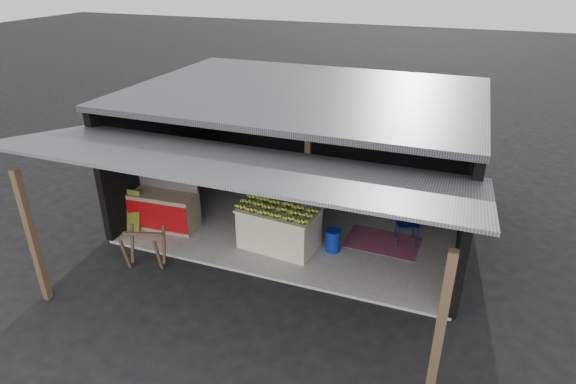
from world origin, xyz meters
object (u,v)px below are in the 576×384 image
at_px(banana_table, 279,227).
at_px(water_barrel, 333,241).
at_px(neighbor_stall, 165,208).
at_px(white_crate, 292,204).
at_px(sawhorse, 144,245).
at_px(plastic_chair, 407,217).

bearing_deg(banana_table, water_barrel, 16.52).
bearing_deg(neighbor_stall, white_crate, 17.80).
relative_size(sawhorse, plastic_chair, 0.90).
xyz_separation_m(banana_table, plastic_chair, (2.41, 1.15, 0.12)).
bearing_deg(neighbor_stall, plastic_chair, 10.33).
bearing_deg(water_barrel, sawhorse, -151.89).
xyz_separation_m(banana_table, water_barrel, (1.09, 0.22, -0.22)).
relative_size(sawhorse, water_barrel, 1.93).
distance_m(white_crate, water_barrel, 1.37).
relative_size(banana_table, white_crate, 1.60).
bearing_deg(white_crate, sawhorse, -130.28).
bearing_deg(water_barrel, white_crate, 148.88).
bearing_deg(neighbor_stall, water_barrel, 1.47).
xyz_separation_m(neighbor_stall, sawhorse, (0.48, -1.41, -0.02)).
relative_size(neighbor_stall, sawhorse, 1.74).
relative_size(white_crate, plastic_chair, 1.09).
xyz_separation_m(banana_table, sawhorse, (-2.20, -1.54, -0.01)).
bearing_deg(banana_table, white_crate, 98.61).
xyz_separation_m(sawhorse, water_barrel, (3.29, 1.76, -0.20)).
distance_m(sawhorse, plastic_chair, 5.34).
height_order(neighbor_stall, plastic_chair, neighbor_stall).
distance_m(white_crate, neighbor_stall, 2.82).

